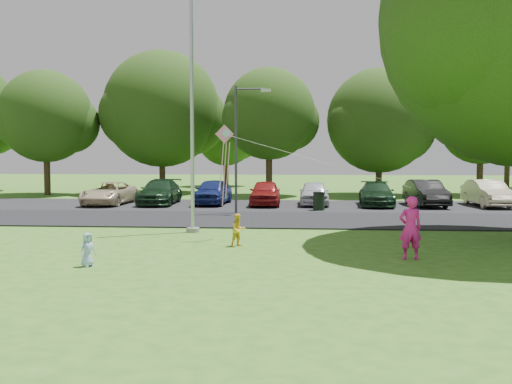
# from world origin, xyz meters

# --- Properties ---
(ground) EXTENTS (120.00, 120.00, 0.00)m
(ground) POSITION_xyz_m (0.00, 0.00, 0.00)
(ground) COLOR #34691B
(ground) RESTS_ON ground
(park_road) EXTENTS (60.00, 6.00, 0.06)m
(park_road) POSITION_xyz_m (0.00, 9.00, 0.03)
(park_road) COLOR black
(park_road) RESTS_ON ground
(parking_strip) EXTENTS (42.00, 7.00, 0.06)m
(parking_strip) POSITION_xyz_m (0.00, 15.50, 0.03)
(parking_strip) COLOR black
(parking_strip) RESTS_ON ground
(flagpole) EXTENTS (0.50, 0.50, 10.00)m
(flagpole) POSITION_xyz_m (-3.50, 5.00, 4.17)
(flagpole) COLOR #B7BABF
(flagpole) RESTS_ON ground
(street_lamp) EXTENTS (1.74, 0.23, 6.18)m
(street_lamp) POSITION_xyz_m (-2.31, 11.26, 3.72)
(street_lamp) COLOR #3F3F44
(street_lamp) RESTS_ON ground
(trash_can) EXTENTS (0.62, 0.62, 0.99)m
(trash_can) POSITION_xyz_m (1.50, 13.00, 0.50)
(trash_can) COLOR black
(trash_can) RESTS_ON ground
(tree_row) EXTENTS (64.35, 11.94, 10.88)m
(tree_row) POSITION_xyz_m (1.59, 24.23, 5.71)
(tree_row) COLOR #332316
(tree_row) RESTS_ON ground
(horizon_trees) EXTENTS (77.46, 7.20, 7.02)m
(horizon_trees) POSITION_xyz_m (4.06, 33.88, 4.30)
(horizon_trees) COLOR #332316
(horizon_trees) RESTS_ON ground
(parked_cars) EXTENTS (23.02, 5.20, 1.45)m
(parked_cars) POSITION_xyz_m (-0.52, 15.60, 0.75)
(parked_cars) COLOR #C6B793
(parked_cars) RESTS_ON ground
(woman) EXTENTS (0.70, 0.51, 1.79)m
(woman) POSITION_xyz_m (3.62, 0.03, 0.89)
(woman) COLOR #F12094
(woman) RESTS_ON ground
(child_yellow) EXTENTS (0.64, 0.62, 1.05)m
(child_yellow) POSITION_xyz_m (-1.44, 1.90, 0.52)
(child_yellow) COLOR yellow
(child_yellow) RESTS_ON ground
(child_blue) EXTENTS (0.48, 0.52, 0.90)m
(child_blue) POSITION_xyz_m (-5.05, -1.64, 0.45)
(child_blue) COLOR #9CB7F0
(child_blue) RESTS_ON ground
(kite) EXTENTS (5.98, 3.48, 2.78)m
(kite) POSITION_xyz_m (-1.93, 3.15, 3.18)
(kite) COLOR pink
(kite) RESTS_ON ground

